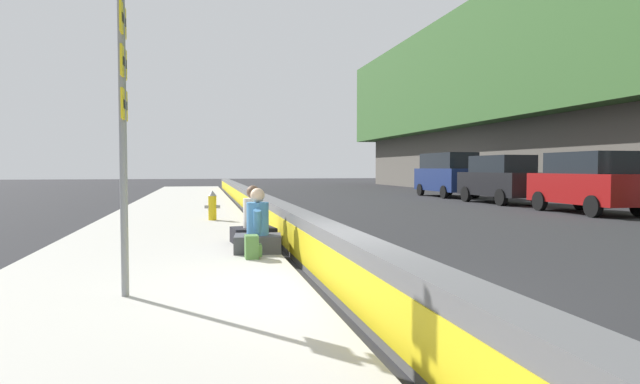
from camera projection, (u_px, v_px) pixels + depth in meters
ground_plane at (345, 295)px, 7.19m from camera, size 160.00×160.00×0.00m
sidewalk_strip at (135, 301)px, 6.62m from camera, size 80.00×4.40×0.14m
jersey_barrier at (344, 264)px, 7.17m from camera, size 76.00×0.45×0.85m
route_sign_post at (123, 122)px, 6.47m from camera, size 0.44×0.09×3.60m
fire_hydrant at (212, 205)px, 16.14m from camera, size 0.26×0.46×0.88m
seated_person_foreground at (258, 232)px, 9.99m from camera, size 0.81×0.92×1.18m
seated_person_middle at (253, 225)px, 11.22m from camera, size 0.82×0.93×1.19m
backpack at (252, 247)px, 9.29m from camera, size 0.32×0.28×0.40m
parked_car_third at (587, 182)px, 20.15m from camera, size 4.83×2.13×2.28m
parked_car_fourth at (500, 179)px, 25.84m from camera, size 4.86×2.19×2.28m
parked_car_midline at (447, 174)px, 31.78m from camera, size 5.12×2.14×2.56m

